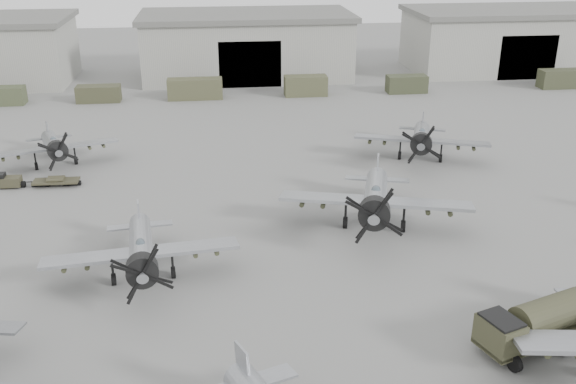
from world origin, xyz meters
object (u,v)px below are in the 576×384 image
aircraft_mid_2 (375,198)px  aircraft_far_0 (54,146)px  aircraft_mid_1 (141,250)px  fuel_tanker (536,321)px  aircraft_far_1 (422,138)px  tug_trailer (28,181)px

aircraft_mid_2 → aircraft_far_0: aircraft_mid_2 is taller
aircraft_mid_1 → aircraft_far_0: size_ratio=1.07×
aircraft_mid_2 → aircraft_far_0: size_ratio=1.22×
aircraft_mid_2 → aircraft_far_0: bearing=163.4°
aircraft_far_0 → fuel_tanker: 42.18m
aircraft_far_0 → fuel_tanker: aircraft_far_0 is taller
aircraft_far_0 → aircraft_far_1: aircraft_far_1 is taller
aircraft_mid_2 → aircraft_far_1: 15.43m
aircraft_mid_2 → tug_trailer: bearing=172.5°
aircraft_mid_2 → fuel_tanker: 14.94m
tug_trailer → fuel_tanker: bearing=-37.6°
aircraft_far_0 → tug_trailer: aircraft_far_0 is taller
aircraft_mid_1 → aircraft_mid_2: bearing=11.9°
aircraft_mid_1 → tug_trailer: aircraft_mid_1 is taller
aircraft_mid_2 → tug_trailer: aircraft_mid_2 is taller
fuel_tanker → aircraft_mid_1: bearing=137.0°
aircraft_mid_1 → tug_trailer: (-10.78, 16.48, -1.65)m
aircraft_mid_1 → aircraft_far_1: bearing=32.2°
aircraft_far_1 → tug_trailer: 34.04m
aircraft_far_1 → fuel_tanker: 27.66m
fuel_tanker → tug_trailer: fuel_tanker is taller
aircraft_mid_2 → tug_trailer: 28.69m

